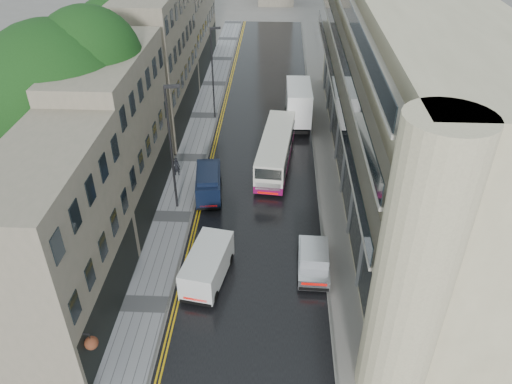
# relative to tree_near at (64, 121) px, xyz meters

# --- Properties ---
(road) EXTENTS (9.00, 85.00, 0.02)m
(road) POSITION_rel_tree_near_xyz_m (12.50, 7.50, -6.94)
(road) COLOR black
(road) RESTS_ON ground
(left_sidewalk) EXTENTS (2.70, 85.00, 0.12)m
(left_sidewalk) POSITION_rel_tree_near_xyz_m (6.65, 7.50, -6.89)
(left_sidewalk) COLOR gray
(left_sidewalk) RESTS_ON ground
(right_sidewalk) EXTENTS (1.80, 85.00, 0.12)m
(right_sidewalk) POSITION_rel_tree_near_xyz_m (17.90, 7.50, -6.89)
(right_sidewalk) COLOR slate
(right_sidewalk) RESTS_ON ground
(old_shop_row) EXTENTS (4.50, 56.00, 12.00)m
(old_shop_row) POSITION_rel_tree_near_xyz_m (3.05, 10.00, -0.95)
(old_shop_row) COLOR gray
(old_shop_row) RESTS_ON ground
(modern_block) EXTENTS (8.00, 40.00, 14.00)m
(modern_block) POSITION_rel_tree_near_xyz_m (22.80, 6.00, 0.05)
(modern_block) COLOR beige
(modern_block) RESTS_ON ground
(tree_near) EXTENTS (10.56, 10.56, 13.89)m
(tree_near) POSITION_rel_tree_near_xyz_m (0.00, 0.00, 0.00)
(tree_near) COLOR black
(tree_near) RESTS_ON ground
(tree_far) EXTENTS (9.24, 9.24, 12.46)m
(tree_far) POSITION_rel_tree_near_xyz_m (0.30, 13.00, -0.72)
(tree_far) COLOR black
(tree_far) RESTS_ON ground
(cream_bus) EXTENTS (3.20, 9.88, 2.65)m
(cream_bus) POSITION_rel_tree_near_xyz_m (12.46, 4.25, -5.60)
(cream_bus) COLOR white
(cream_bus) RESTS_ON road
(white_lorry) EXTENTS (2.34, 7.38, 3.86)m
(white_lorry) POSITION_rel_tree_near_xyz_m (14.72, 13.37, -5.00)
(white_lorry) COLOR white
(white_lorry) RESTS_ON road
(silver_hatchback) EXTENTS (1.98, 4.28, 1.58)m
(silver_hatchback) POSITION_rel_tree_near_xyz_m (15.36, -7.08, -6.13)
(silver_hatchback) COLOR silver
(silver_hatchback) RESTS_ON road
(white_van) EXTENTS (2.82, 4.96, 2.11)m
(white_van) POSITION_rel_tree_near_xyz_m (8.71, -8.26, -5.87)
(white_van) COLOR silver
(white_van) RESTS_ON road
(navy_van) EXTENTS (2.23, 4.56, 2.24)m
(navy_van) POSITION_rel_tree_near_xyz_m (8.20, 0.58, -5.81)
(navy_van) COLOR black
(navy_van) RESTS_ON road
(pedestrian) EXTENTS (0.60, 0.41, 1.57)m
(pedestrian) POSITION_rel_tree_near_xyz_m (5.95, 4.69, -6.04)
(pedestrian) COLOR black
(pedestrian) RESTS_ON left_sidewalk
(lamp_post_near) EXTENTS (1.06, 0.43, 9.19)m
(lamp_post_near) POSITION_rel_tree_near_xyz_m (6.72, 0.45, -2.23)
(lamp_post_near) COLOR black
(lamp_post_near) RESTS_ON left_sidewalk
(lamp_post_far) EXTENTS (0.98, 0.49, 8.57)m
(lamp_post_far) POSITION_rel_tree_near_xyz_m (7.71, 15.43, -2.54)
(lamp_post_far) COLOR black
(lamp_post_far) RESTS_ON left_sidewalk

